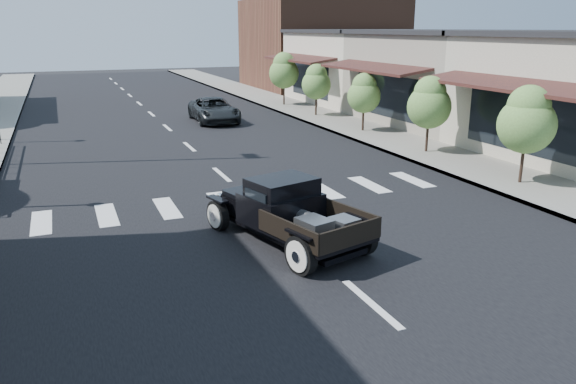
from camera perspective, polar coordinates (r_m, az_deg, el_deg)
name	(u,v)px	position (r m, az deg, el deg)	size (l,w,h in m)	color
ground	(305,247)	(12.87, 1.71, -5.60)	(120.00, 120.00, 0.00)	black
road	(175,135)	(26.80, -11.37, 5.72)	(14.00, 80.00, 0.02)	black
road_markings	(201,157)	(22.00, -8.85, 3.53)	(12.00, 60.00, 0.06)	silver
sidewalk_right	(338,122)	(29.53, 5.12, 7.06)	(3.00, 80.00, 0.15)	gray
storefront_mid	(468,79)	(31.18, 17.86, 10.88)	(10.00, 9.00, 4.50)	gray
storefront_far	(379,68)	(38.52, 9.19, 12.34)	(10.00, 9.00, 4.50)	beige
far_building_right	(321,44)	(47.51, 3.38, 14.75)	(11.00, 10.00, 7.00)	brown
small_tree_a	(525,136)	(18.76, 22.95, 5.22)	(1.75, 1.75, 2.91)	#5A853D
small_tree_b	(429,116)	(22.49, 14.09, 7.54)	(1.68, 1.68, 2.81)	#5A853D
small_tree_c	(364,103)	(26.70, 7.69, 8.95)	(1.54, 1.54, 2.57)	#5A853D
small_tree_d	(316,91)	(31.34, 2.88, 10.25)	(1.61, 1.61, 2.68)	#5A853D
small_tree_e	(284,80)	(35.71, -0.41, 11.36)	(1.86, 1.86, 3.10)	#5A853D
hotrod_pickup	(287,211)	(12.84, -0.06, -1.96)	(2.09, 4.47, 1.55)	black
second_car	(214,110)	(30.13, -7.53, 8.24)	(2.08, 4.52, 1.26)	black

